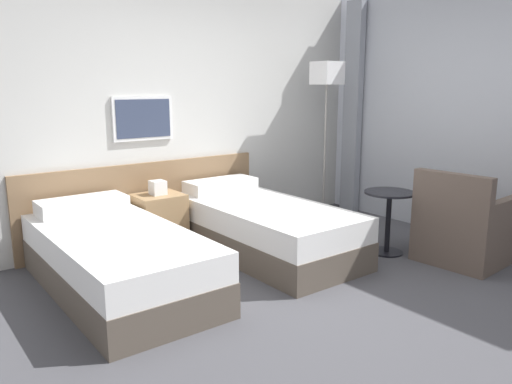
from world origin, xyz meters
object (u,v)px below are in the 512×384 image
(side_table, at_px, (389,210))
(armchair, at_px, (465,230))
(bed_near_window, at_px, (263,227))
(nightstand, at_px, (159,221))
(floor_lamp, at_px, (327,83))
(bed_near_door, at_px, (117,259))

(side_table, height_order, armchair, armchair)
(bed_near_window, distance_m, nightstand, 1.05)
(floor_lamp, bearing_deg, bed_near_window, -158.88)
(side_table, relative_size, armchair, 0.71)
(side_table, distance_m, armchair, 0.71)
(bed_near_door, height_order, floor_lamp, floor_lamp)
(armchair, bearing_deg, bed_near_window, 41.64)
(bed_near_window, height_order, floor_lamp, floor_lamp)
(bed_near_door, xyz_separation_m, nightstand, (0.75, 0.74, 0.03))
(bed_near_door, xyz_separation_m, floor_lamp, (2.85, 0.52, 1.39))
(nightstand, height_order, side_table, nightstand)
(bed_near_window, distance_m, floor_lamp, 2.01)
(side_table, bearing_deg, nightstand, 138.83)
(bed_near_door, bearing_deg, armchair, -24.99)
(nightstand, bearing_deg, floor_lamp, -5.98)
(bed_near_door, relative_size, nightstand, 2.88)
(bed_near_door, distance_m, armchair, 3.14)
(bed_near_window, bearing_deg, side_table, -38.12)
(side_table, bearing_deg, bed_near_door, 162.99)
(armchair, bearing_deg, nightstand, 41.58)
(bed_near_door, height_order, armchair, armchair)
(bed_near_window, relative_size, floor_lamp, 1.06)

